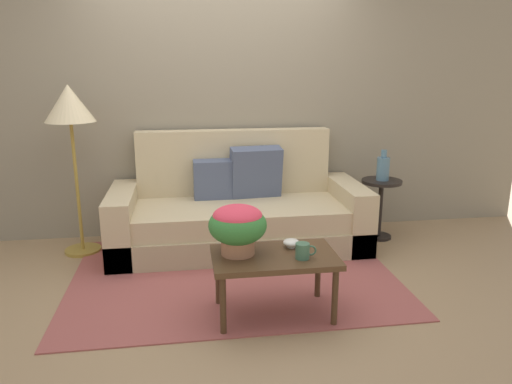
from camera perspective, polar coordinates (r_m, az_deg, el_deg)
ground_plane at (r=3.85m, az=-2.43°, el=-10.54°), size 14.00×14.00×0.00m
wall_back at (r=4.78m, az=-4.32°, el=10.98°), size 6.40×0.12×2.66m
area_rug at (r=3.96m, az=-2.63°, el=-9.72°), size 2.54×1.86×0.01m
couch at (r=4.50m, az=-2.12°, el=-2.44°), size 2.29×0.94×1.04m
coffee_table at (r=3.23m, az=2.17°, el=-8.20°), size 0.82×0.50×0.44m
side_table at (r=4.81m, az=14.46°, el=-0.71°), size 0.38×0.38×0.58m
floor_lamp at (r=4.42m, az=-21.05°, el=8.70°), size 0.42×0.42×1.49m
potted_plant at (r=3.15m, az=-2.18°, el=-3.89°), size 0.38×0.38×0.33m
coffee_mug at (r=3.14m, az=5.55°, el=-6.92°), size 0.14×0.09×0.10m
snack_bowl at (r=3.32m, az=4.18°, el=-5.99°), size 0.11×0.11×0.06m
table_vase at (r=4.74m, az=14.72°, el=2.76°), size 0.12×0.12×0.29m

